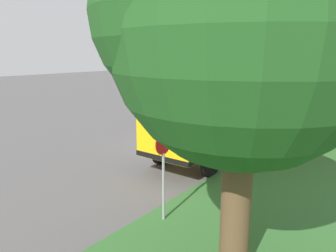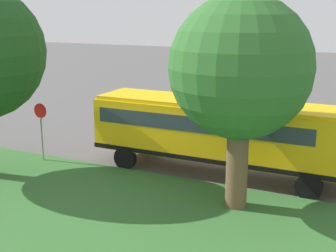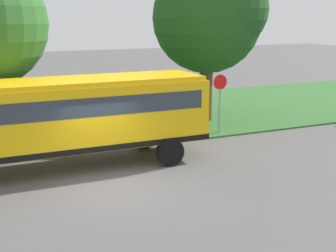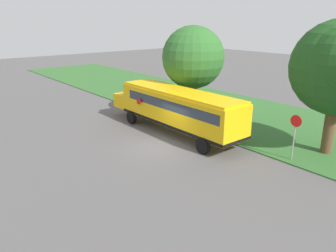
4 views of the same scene
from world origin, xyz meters
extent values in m
plane|color=#565454|center=(0.00, 0.00, 0.00)|extent=(120.00, 120.00, 0.00)
cube|color=#33662D|center=(-10.00, 0.00, 0.04)|extent=(12.00, 80.00, 0.08)
cube|color=yellow|center=(-2.60, -1.08, 1.90)|extent=(2.50, 10.50, 2.20)
cube|color=yellow|center=(-2.60, -1.08, 3.08)|extent=(2.35, 10.29, 0.16)
cube|color=black|center=(-2.60, -1.08, 0.92)|extent=(2.54, 10.54, 0.20)
cube|color=#2D3842|center=(-2.60, -0.78, 2.36)|extent=(2.53, 9.24, 0.64)
cylinder|color=black|center=(-1.35, 2.60, 0.50)|extent=(0.30, 1.00, 1.00)
cylinder|color=black|center=(-3.85, 2.60, 0.50)|extent=(0.30, 1.00, 1.00)
cylinder|color=brown|center=(-7.20, 7.30, 1.59)|extent=(0.66, 0.66, 3.17)
sphere|color=#1E4C1C|center=(-7.20, 7.30, 5.20)|extent=(5.42, 5.42, 5.42)
sphere|color=#1E4C1C|center=(-6.42, 7.92, 5.63)|extent=(4.03, 4.03, 4.03)
cylinder|color=gray|center=(-4.60, 6.57, 1.05)|extent=(0.08, 0.08, 2.10)
cylinder|color=red|center=(-4.60, 6.57, 2.40)|extent=(0.03, 0.68, 0.68)
camera|label=1|loc=(-10.04, 13.47, 4.85)|focal=35.00mm
camera|label=2|loc=(-20.67, -7.64, 6.85)|focal=50.00mm
camera|label=3|loc=(13.33, -4.20, 5.28)|focal=50.00mm
camera|label=4|loc=(11.95, 15.54, 7.77)|focal=35.00mm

